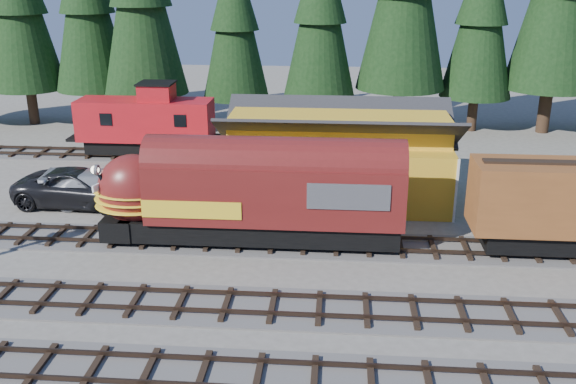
# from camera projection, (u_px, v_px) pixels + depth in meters

# --- Properties ---
(ground) EXTENTS (120.00, 120.00, 0.00)m
(ground) POSITION_uv_depth(u_px,v_px,m) (335.00, 287.00, 26.41)
(ground) COLOR #6B665B
(ground) RESTS_ON ground
(track_siding) EXTENTS (68.00, 3.20, 0.33)m
(track_siding) POSITION_uv_depth(u_px,v_px,m) (554.00, 253.00, 29.40)
(track_siding) COLOR #4C4947
(track_siding) RESTS_ON ground
(track_spur) EXTENTS (32.00, 3.20, 0.33)m
(track_spur) POSITION_uv_depth(u_px,v_px,m) (192.00, 156.00, 44.04)
(track_spur) COLOR #4C4947
(track_spur) RESTS_ON ground
(depot) EXTENTS (12.80, 7.00, 5.30)m
(depot) POSITION_uv_depth(u_px,v_px,m) (338.00, 148.00, 35.27)
(depot) COLOR gold
(depot) RESTS_ON ground
(conifer_backdrop) EXTENTS (80.36, 23.63, 16.67)m
(conifer_backdrop) POSITION_uv_depth(u_px,v_px,m) (430.00, 0.00, 45.45)
(conifer_backdrop) COLOR black
(conifer_backdrop) RESTS_ON ground
(locomotive) EXTENTS (14.51, 2.88, 3.95)m
(locomotive) POSITION_uv_depth(u_px,v_px,m) (242.00, 197.00, 29.71)
(locomotive) COLOR black
(locomotive) RESTS_ON ground
(caboose) EXTENTS (9.05, 2.63, 4.71)m
(caboose) POSITION_uv_depth(u_px,v_px,m) (147.00, 123.00, 43.48)
(caboose) COLOR black
(caboose) RESTS_ON ground
(pickup_truck_a) EXTENTS (7.24, 3.59, 1.97)m
(pickup_truck_a) POSITION_uv_depth(u_px,v_px,m) (81.00, 187.00, 35.13)
(pickup_truck_a) COLOR black
(pickup_truck_a) RESTS_ON ground
(pickup_truck_b) EXTENTS (6.85, 3.37, 1.92)m
(pickup_truck_b) POSITION_uv_depth(u_px,v_px,m) (107.00, 188.00, 35.13)
(pickup_truck_b) COLOR #ACAEB4
(pickup_truck_b) RESTS_ON ground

